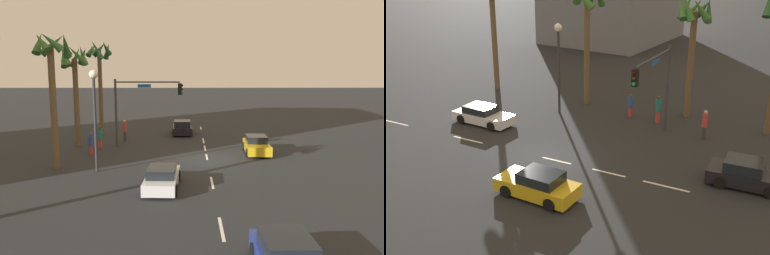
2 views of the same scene
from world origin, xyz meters
The scene contains 17 objects.
ground_plane centered at (0.00, 0.00, 0.00)m, with size 220.00×220.00×0.00m, color #232628.
lane_stripe_1 centered at (-12.15, 0.00, 0.01)m, with size 2.40×0.14×0.01m, color silver.
lane_stripe_2 centered at (-5.69, 0.00, 0.01)m, with size 2.34×0.14×0.01m, color silver.
lane_stripe_3 centered at (0.85, 0.00, 0.01)m, with size 1.91×0.14×0.01m, color silver.
lane_stripe_4 centered at (4.15, 0.00, 0.01)m, with size 1.98×0.14×0.01m, color silver.
lane_stripe_5 centered at (7.39, 0.00, 0.01)m, with size 2.50×0.14×0.01m, color silver.
car_0 centered at (-6.70, 2.81, 0.59)m, with size 4.36×1.95×1.25m.
car_1 centered at (10.98, 2.02, 0.65)m, with size 4.04×2.04×1.42m.
car_3 centered at (2.16, -3.97, 0.63)m, with size 4.19×2.02×1.36m.
traffic_signal centered at (4.71, 5.43, 3.95)m, with size 0.40×5.76×5.73m.
streetlamp centered at (-3.20, 7.26, 4.51)m, with size 0.56×0.56×6.48m.
pedestrian_0 centered at (1.72, 8.88, 0.88)m, with size 0.46×0.46×1.68m.
pedestrian_1 centered at (7.44, 7.22, 1.04)m, with size 0.35×0.35×1.94m.
pedestrian_2 centered at (3.86, 8.67, 1.02)m, with size 0.55×0.55×1.94m.
palm_tree_1 centered at (-2.41, 10.08, 6.61)m, with size 2.59×2.45×8.93m.
palm_tree_2 centered at (5.18, 10.93, 6.50)m, with size 2.70×2.67×8.59m.
palm_tree_3 centered at (-11.04, 10.23, 6.93)m, with size 2.57×2.56×9.24m.
Camera 2 is at (13.72, -21.33, 11.77)m, focal length 44.73 mm.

